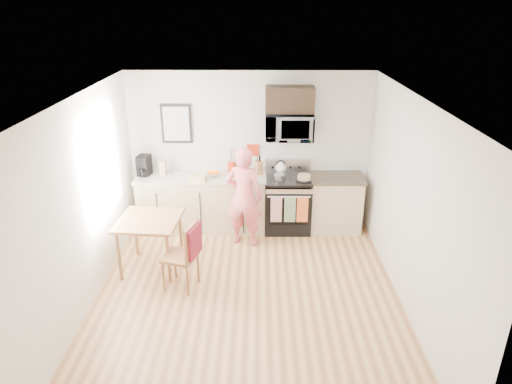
{
  "coord_description": "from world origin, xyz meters",
  "views": [
    {
      "loc": [
        0.15,
        -5.0,
        3.62
      ],
      "look_at": [
        0.11,
        1.0,
        1.08
      ],
      "focal_mm": 32.0,
      "sensor_mm": 36.0,
      "label": 1
    }
  ],
  "objects_px": {
    "range": "(287,205)",
    "dining_table": "(149,225)",
    "chair": "(189,248)",
    "cake": "(304,178)",
    "person": "(244,197)",
    "microwave": "(289,126)"
  },
  "relations": [
    {
      "from": "microwave",
      "to": "dining_table",
      "type": "bearing_deg",
      "value": -145.8
    },
    {
      "from": "dining_table",
      "to": "chair",
      "type": "xyz_separation_m",
      "value": [
        0.63,
        -0.51,
        -0.07
      ]
    },
    {
      "from": "dining_table",
      "to": "cake",
      "type": "bearing_deg",
      "value": 27.29
    },
    {
      "from": "range",
      "to": "cake",
      "type": "bearing_deg",
      "value": -20.92
    },
    {
      "from": "microwave",
      "to": "person",
      "type": "bearing_deg",
      "value": -138.22
    },
    {
      "from": "person",
      "to": "cake",
      "type": "height_order",
      "value": "person"
    },
    {
      "from": "person",
      "to": "cake",
      "type": "xyz_separation_m",
      "value": [
        0.96,
        0.43,
        0.16
      ]
    },
    {
      "from": "chair",
      "to": "range",
      "type": "bearing_deg",
      "value": 68.44
    },
    {
      "from": "dining_table",
      "to": "cake",
      "type": "height_order",
      "value": "cake"
    },
    {
      "from": "range",
      "to": "dining_table",
      "type": "xyz_separation_m",
      "value": [
        -2.02,
        -1.27,
        0.26
      ]
    },
    {
      "from": "chair",
      "to": "cake",
      "type": "bearing_deg",
      "value": 62.15
    },
    {
      "from": "person",
      "to": "dining_table",
      "type": "relative_size",
      "value": 1.92
    },
    {
      "from": "microwave",
      "to": "range",
      "type": "bearing_deg",
      "value": -89.94
    },
    {
      "from": "chair",
      "to": "cake",
      "type": "xyz_separation_m",
      "value": [
        1.65,
        1.69,
        0.34
      ]
    },
    {
      "from": "range",
      "to": "microwave",
      "type": "xyz_separation_m",
      "value": [
        -0.0,
        0.1,
        1.32
      ]
    },
    {
      "from": "range",
      "to": "person",
      "type": "distance_m",
      "value": 0.95
    },
    {
      "from": "person",
      "to": "chair",
      "type": "bearing_deg",
      "value": 76.93
    },
    {
      "from": "range",
      "to": "dining_table",
      "type": "distance_m",
      "value": 2.4
    },
    {
      "from": "range",
      "to": "microwave",
      "type": "relative_size",
      "value": 1.53
    },
    {
      "from": "chair",
      "to": "cake",
      "type": "distance_m",
      "value": 2.38
    },
    {
      "from": "person",
      "to": "chair",
      "type": "relative_size",
      "value": 1.66
    },
    {
      "from": "person",
      "to": "cake",
      "type": "relative_size",
      "value": 6.18
    }
  ]
}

